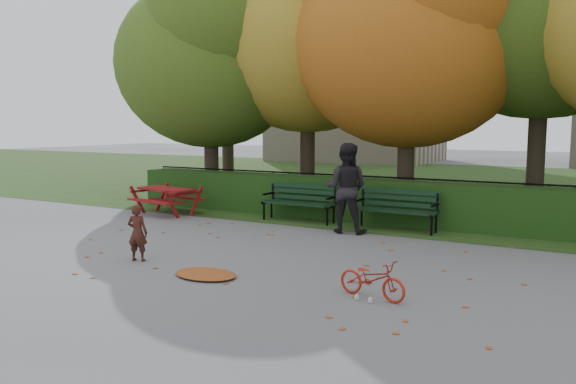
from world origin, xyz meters
The scene contains 17 objects.
ground centered at (0.00, 0.00, 0.00)m, with size 90.00×90.00×0.00m, color slate.
grass_strip centered at (0.00, 14.00, 0.01)m, with size 90.00×90.00×0.00m, color #1D3C15.
building_left centered at (-9.00, 26.00, 7.50)m, with size 10.00×7.00×15.00m, color #B4A48E.
hedge centered at (0.00, 4.50, 0.50)m, with size 13.00×0.90×1.00m, color black.
iron_fence centered at (0.00, 5.30, 0.54)m, with size 14.00×0.04×1.02m.
tree_a centered at (-5.19, 5.58, 4.52)m, with size 5.88×5.60×7.48m.
tree_b centered at (-2.44, 6.75, 5.40)m, with size 6.72×6.40×8.79m.
tree_c centered at (0.83, 5.96, 4.82)m, with size 6.30×6.00×8.00m.
tree_f centered at (-7.13, 9.24, 5.69)m, with size 6.93×6.60×9.19m.
bench_left centered at (-1.30, 3.70, 0.52)m, with size 1.80×0.57×0.88m.
bench_right centered at (1.10, 3.70, 0.52)m, with size 1.80×0.57×0.88m.
picnic_table centered at (-4.80, 2.93, 0.53)m, with size 1.79×1.54×0.78m.
leaf_pile centered at (-0.23, -1.39, 0.04)m, with size 1.03×0.71×0.07m, color brown.
leaf_scatter centered at (0.00, 0.30, 0.01)m, with size 9.00×5.70×0.01m, color brown, non-canonical shape.
child centered at (-1.84, -1.16, 0.49)m, with size 0.35×0.23×0.97m, color #3B1B13.
adult centered at (0.23, 2.90, 0.96)m, with size 0.94×0.73×1.93m, color black.
bicycle centered at (2.38, -1.18, 0.26)m, with size 0.35×1.00×0.53m, color #A9210F.
Camera 1 is at (4.95, -8.08, 2.31)m, focal length 35.00 mm.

